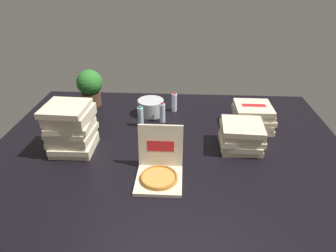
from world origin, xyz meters
TOP-DOWN VIEW (x-y plane):
  - ground_plane at (0.00, 0.00)m, footprint 3.20×2.40m
  - open_pizza_box at (-0.05, -0.47)m, footprint 0.35×0.40m
  - pizza_stack_center_far at (0.64, -0.01)m, footprint 0.37×0.38m
  - pizza_stack_right_far at (-0.84, -0.13)m, footprint 0.39×0.39m
  - pizza_stack_center_near at (0.82, 0.37)m, footprint 0.39×0.38m
  - ice_bucket at (-0.23, 0.62)m, footprint 0.28×0.28m
  - water_bottle_0 at (-0.31, 0.34)m, footprint 0.06×0.06m
  - water_bottle_1 at (-0.09, 0.44)m, footprint 0.06×0.06m
  - water_bottle_2 at (0.02, 0.71)m, footprint 0.06×0.06m
  - potted_plant at (-0.94, 0.82)m, footprint 0.29×0.29m

SIDE VIEW (x-z plane):
  - ground_plane at x=0.00m, z-range -0.02..0.00m
  - open_pizza_box at x=-0.05m, z-range -0.11..0.27m
  - ice_bucket at x=-0.23m, z-range 0.00..0.17m
  - water_bottle_0 at x=-0.31m, z-range -0.01..0.21m
  - water_bottle_1 at x=-0.09m, z-range -0.01..0.21m
  - water_bottle_2 at x=0.02m, z-range -0.01..0.21m
  - pizza_stack_center_far at x=0.64m, z-range 0.00..0.24m
  - pizza_stack_center_near at x=0.82m, z-range 0.00..0.24m
  - pizza_stack_right_far at x=-0.84m, z-range 0.00..0.44m
  - potted_plant at x=-0.94m, z-range 0.02..0.44m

